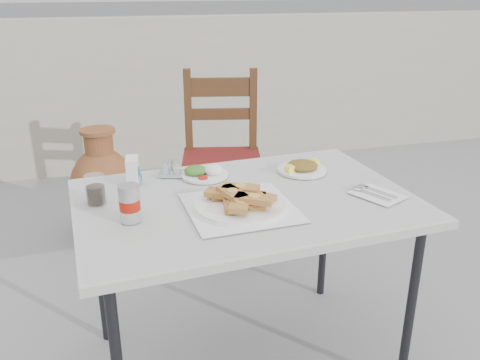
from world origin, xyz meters
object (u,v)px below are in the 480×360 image
object	(u,v)px
salad_rice_plate	(204,172)
napkin_holder	(133,171)
pide_plate	(240,199)
chair	(222,158)
salad_chopped_plate	(302,167)
cola_glass	(96,191)
terracotta_urn	(103,188)
soda_can	(130,203)
cafe_table	(245,210)
condiment_caddy	(171,170)

from	to	relation	value
salad_rice_plate	napkin_holder	bearing A→B (deg)	-179.02
pide_plate	chair	distance (m)	1.19
salad_rice_plate	salad_chopped_plate	xyz separation A→B (m)	(0.40, -0.05, -0.00)
chair	cola_glass	bearing A→B (deg)	-112.75
pide_plate	terracotta_urn	size ratio (longest dim) A/B	0.56
pide_plate	salad_rice_plate	world-z (taller)	pide_plate
chair	terracotta_urn	bearing A→B (deg)	173.85
salad_rice_plate	salad_chopped_plate	size ratio (longest dim) A/B	0.94
salad_rice_plate	soda_can	xyz separation A→B (m)	(-0.31, -0.33, 0.04)
cafe_table	condiment_caddy	size ratio (longest dim) A/B	11.32
pide_plate	napkin_holder	bearing A→B (deg)	135.65
cafe_table	condiment_caddy	world-z (taller)	condiment_caddy
salad_chopped_plate	cafe_table	bearing A→B (deg)	-146.51
pide_plate	salad_rice_plate	size ratio (longest dim) A/B	2.01
napkin_holder	salad_rice_plate	bearing A→B (deg)	8.77
salad_rice_plate	chair	xyz separation A→B (m)	(0.27, 0.81, -0.23)
terracotta_urn	condiment_caddy	bearing A→B (deg)	-74.35
napkin_holder	condiment_caddy	bearing A→B (deg)	26.55
salad_chopped_plate	cola_glass	world-z (taller)	cola_glass
salad_chopped_plate	terracotta_urn	bearing A→B (deg)	126.39
cola_glass	terracotta_urn	size ratio (longest dim) A/B	0.15
cafe_table	soda_can	world-z (taller)	soda_can
cafe_table	salad_chopped_plate	world-z (taller)	salad_chopped_plate
cola_glass	terracotta_urn	bearing A→B (deg)	89.30
salad_rice_plate	condiment_caddy	xyz separation A→B (m)	(-0.13, 0.05, 0.01)
cafe_table	condiment_caddy	distance (m)	0.38
pide_plate	napkin_holder	world-z (taller)	napkin_holder
napkin_holder	condiment_caddy	xyz separation A→B (m)	(0.15, 0.05, -0.03)
cafe_table	condiment_caddy	xyz separation A→B (m)	(-0.23, 0.30, 0.07)
pide_plate	condiment_caddy	distance (m)	0.42
cola_glass	cafe_table	bearing A→B (deg)	-10.72
cola_glass	condiment_caddy	distance (m)	0.35
napkin_holder	terracotta_urn	bearing A→B (deg)	104.63
napkin_holder	chair	xyz separation A→B (m)	(0.55, 0.81, -0.27)
soda_can	chair	bearing A→B (deg)	63.05
condiment_caddy	cola_glass	bearing A→B (deg)	-145.76
soda_can	napkin_holder	xyz separation A→B (m)	(0.03, 0.33, -0.01)
salad_rice_plate	soda_can	distance (m)	0.46
cola_glass	terracotta_urn	distance (m)	1.28
pide_plate	cola_glass	distance (m)	0.51
soda_can	chair	xyz separation A→B (m)	(0.58, 1.14, -0.28)
salad_chopped_plate	cola_glass	xyz separation A→B (m)	(-0.82, -0.10, 0.03)
salad_chopped_plate	terracotta_urn	world-z (taller)	salad_chopped_plate
pide_plate	napkin_holder	distance (m)	0.47
cafe_table	soda_can	distance (m)	0.44
condiment_caddy	chair	world-z (taller)	chair
napkin_holder	chair	bearing A→B (deg)	63.94
pide_plate	terracotta_urn	distance (m)	1.52
pide_plate	salad_rice_plate	bearing A→B (deg)	99.69
soda_can	condiment_caddy	size ratio (longest dim) A/B	1.12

